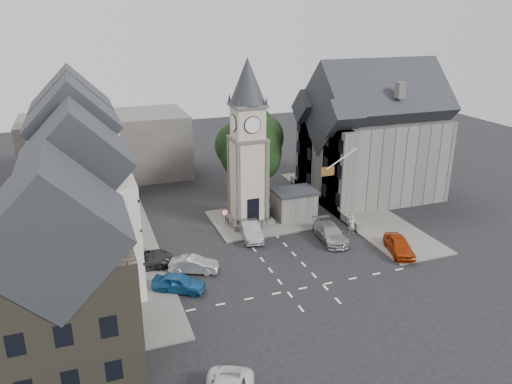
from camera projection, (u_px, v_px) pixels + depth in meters
name	position (u px, v px, depth m)	size (l,w,h in m)	color
ground	(278.00, 257.00, 43.40)	(120.00, 120.00, 0.00)	black
pavement_west	(124.00, 249.00, 44.69)	(6.00, 30.00, 0.14)	#595651
pavement_east	(352.00, 207.00, 54.28)	(6.00, 26.00, 0.14)	#595651
central_island	(262.00, 220.00, 50.92)	(10.00, 8.00, 0.16)	#595651
road_markings	(305.00, 288.00, 38.54)	(20.00, 8.00, 0.01)	silver
clock_tower	(248.00, 144.00, 47.68)	(4.86, 4.86, 16.25)	#4C4944
stone_shelter	(294.00, 204.00, 51.03)	(4.30, 3.30, 3.08)	#5F5C58
town_tree	(250.00, 142.00, 53.14)	(7.20, 7.20, 10.80)	black
warning_sign_post	(225.00, 217.00, 46.49)	(0.70, 0.19, 2.85)	black
terrace_pink	(77.00, 154.00, 50.34)	(8.10, 7.60, 12.80)	#CE8E91
terrace_cream	(79.00, 177.00, 43.27)	(8.10, 7.60, 12.80)	#F1E2CA
terrace_tudor	(83.00, 214.00, 36.34)	(8.10, 7.60, 12.00)	silver
building_sw_stone	(62.00, 289.00, 28.19)	(8.60, 7.60, 10.40)	#403C30
backdrop_west	(107.00, 147.00, 62.95)	(20.00, 10.00, 8.00)	#4C4944
east_building	(370.00, 142.00, 55.95)	(14.40, 11.40, 12.60)	#5F5C58
east_boundary_wall	(321.00, 200.00, 55.02)	(0.40, 16.00, 0.90)	#5F5C58
flagpole	(342.00, 159.00, 47.09)	(3.68, 0.10, 2.74)	white
car_west_blue	(179.00, 283.00, 37.89)	(1.64, 4.07, 1.39)	#184E84
car_west_silver	(194.00, 265.00, 40.69)	(1.39, 3.98, 1.31)	#A2A7AA
car_west_grey	(140.00, 260.00, 41.31)	(2.49, 5.41, 1.50)	#272729
car_island_silver	(250.00, 230.00, 46.79)	(1.65, 4.72, 1.55)	gray
car_island_east	(330.00, 233.00, 46.30)	(2.10, 5.16, 1.50)	gray
car_east_red	(399.00, 246.00, 43.75)	(1.80, 4.49, 1.53)	#9C2C08
pedestrian	(352.00, 225.00, 47.51)	(0.70, 0.46, 1.92)	#ADA58F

